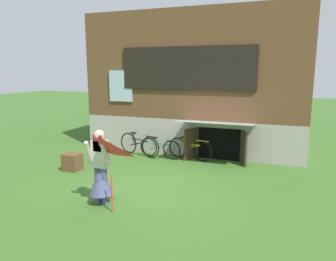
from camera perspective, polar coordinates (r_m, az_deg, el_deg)
name	(u,v)px	position (r m, az deg, el deg)	size (l,w,h in m)	color
ground_plane	(152,184)	(8.45, -2.95, -9.58)	(60.00, 60.00, 0.00)	#386023
log_house	(206,82)	(13.36, 6.78, 8.67)	(7.74, 6.52, 4.94)	#9E998E
person	(100,173)	(7.21, -11.95, -7.47)	(0.61, 0.53, 1.68)	#474C75
kite	(99,154)	(6.51, -12.16, -4.07)	(0.84, 0.81, 1.57)	red
bicycle_yellow	(190,149)	(10.65, 3.89, -3.27)	(1.59, 0.39, 0.74)	black
bicycle_green	(160,148)	(10.81, -1.45, -3.13)	(1.53, 0.23, 0.70)	black
bicycle_black	(139,145)	(11.13, -5.17, -2.52)	(1.71, 0.55, 0.80)	black
wooden_crate	(72,162)	(9.92, -16.68, -5.40)	(0.49, 0.42, 0.50)	brown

